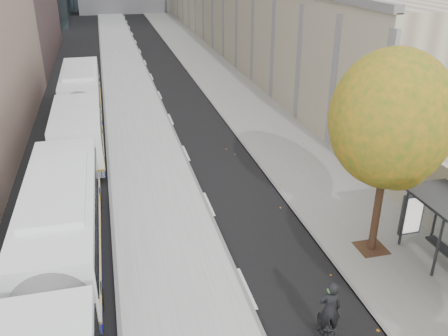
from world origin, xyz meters
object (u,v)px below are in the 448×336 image
object	(u,v)px
bus_near	(54,286)
cyclist	(328,323)
distant_car	(87,79)
bus_far	(80,105)

from	to	relation	value
bus_near	cyclist	bearing A→B (deg)	-19.05
distant_car	bus_far	bearing A→B (deg)	-77.49
bus_near	cyclist	world-z (taller)	bus_near
bus_near	cyclist	distance (m)	7.95
distant_car	cyclist	bearing A→B (deg)	-63.84
bus_near	cyclist	xyz separation A→B (m)	(7.47, -2.62, -0.72)
bus_far	cyclist	bearing A→B (deg)	-71.01
bus_near	bus_far	size ratio (longest dim) A/B	1.01
bus_far	cyclist	size ratio (longest dim) A/B	7.49
cyclist	distant_car	distance (m)	32.02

